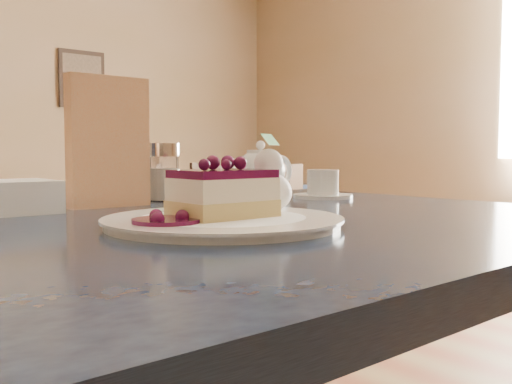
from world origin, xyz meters
TOP-DOWN VIEW (x-y plane):
  - main_table at (0.05, 0.26)m, footprint 1.30×0.88m
  - dessert_plate at (0.05, 0.21)m, footprint 0.31×0.31m
  - cheesecake_slice at (0.05, 0.21)m, footprint 0.13×0.09m
  - whipped_cream at (0.14, 0.22)m, footprint 0.07×0.07m
  - berry_sauce at (-0.04, 0.20)m, footprint 0.09×0.09m
  - tea_set at (0.45, 0.58)m, footprint 0.22×0.28m
  - menu_card at (0.05, 0.56)m, footprint 0.15×0.04m
  - sugar_shaker at (0.19, 0.61)m, footprint 0.06×0.06m
  - napkin_stack at (-0.12, 0.56)m, footprint 0.13×0.13m
  - bg_table_far_right at (2.17, 2.91)m, footprint 0.90×1.61m

SIDE VIEW (x-z plane):
  - bg_table_far_right at x=2.17m, z-range -0.47..0.60m
  - main_table at x=0.05m, z-range 0.32..1.12m
  - dessert_plate at x=0.05m, z-range 0.80..0.81m
  - berry_sauce at x=-0.04m, z-range 0.81..0.82m
  - napkin_stack at x=-0.12m, z-range 0.80..0.85m
  - whipped_cream at x=0.14m, z-range 0.81..0.87m
  - cheesecake_slice at x=0.05m, z-range 0.81..0.88m
  - tea_set at x=0.45m, z-range 0.79..0.90m
  - sugar_shaker at x=0.19m, z-range 0.80..0.92m
  - menu_card at x=0.05m, z-range 0.80..1.03m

